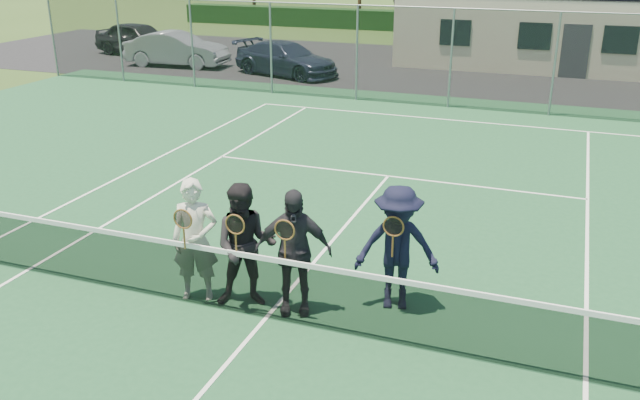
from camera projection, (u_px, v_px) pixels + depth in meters
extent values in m
plane|color=#2D4819|center=(478.00, 72.00, 26.78)|extent=(220.00, 220.00, 0.00)
cube|color=#1C4C2B|center=(266.00, 319.00, 9.28)|extent=(30.00, 30.00, 0.02)
cube|color=black|center=(380.00, 66.00, 28.08)|extent=(40.00, 12.00, 0.01)
cube|color=black|center=(511.00, 25.00, 37.08)|extent=(40.00, 1.20, 1.10)
imported|color=black|center=(139.00, 39.00, 30.53)|extent=(4.59, 2.55, 1.48)
imported|color=gray|center=(177.00, 49.00, 27.85)|extent=(4.32, 1.78, 1.39)
imported|color=#1A1F34|center=(286.00, 59.00, 25.95)|extent=(4.70, 3.03, 1.27)
cube|color=white|center=(437.00, 119.00, 19.67)|extent=(10.97, 0.06, 0.01)
cube|color=white|center=(28.00, 270.00, 10.61)|extent=(0.06, 23.77, 0.01)
cube|color=white|center=(586.00, 382.00, 7.93)|extent=(0.06, 23.77, 0.01)
cube|color=white|center=(388.00, 176.00, 14.87)|extent=(8.23, 0.06, 0.01)
cube|color=white|center=(266.00, 318.00, 9.27)|extent=(0.06, 12.80, 0.01)
cube|color=black|center=(265.00, 289.00, 9.11)|extent=(11.60, 0.02, 0.88)
cube|color=white|center=(264.00, 258.00, 8.95)|extent=(11.60, 0.03, 0.07)
cylinder|color=slate|center=(53.00, 37.00, 25.45)|extent=(0.07, 0.07, 3.00)
cylinder|color=slate|center=(120.00, 40.00, 24.47)|extent=(0.07, 0.07, 3.00)
cylinder|color=slate|center=(192.00, 44.00, 23.49)|extent=(0.07, 0.07, 3.00)
cylinder|color=slate|center=(271.00, 49.00, 22.51)|extent=(0.07, 0.07, 3.00)
cylinder|color=slate|center=(357.00, 54.00, 21.53)|extent=(0.07, 0.07, 3.00)
cylinder|color=slate|center=(451.00, 59.00, 20.55)|extent=(0.07, 0.07, 3.00)
cylinder|color=slate|center=(555.00, 65.00, 19.57)|extent=(0.07, 0.07, 3.00)
cube|color=black|center=(451.00, 59.00, 20.55)|extent=(30.00, 0.03, 3.00)
cylinder|color=slate|center=(454.00, 8.00, 20.02)|extent=(30.00, 0.04, 0.04)
cube|color=beige|center=(591.00, 29.00, 28.47)|extent=(15.00, 8.00, 2.80)
cube|color=#2D2D33|center=(575.00, 52.00, 25.26)|extent=(1.00, 0.06, 2.00)
cube|color=black|center=(455.00, 33.00, 26.55)|extent=(1.20, 0.06, 1.00)
cube|color=black|center=(535.00, 36.00, 25.57)|extent=(1.20, 0.06, 1.00)
cube|color=black|center=(620.00, 40.00, 24.59)|extent=(1.20, 0.06, 1.00)
imported|color=beige|center=(195.00, 240.00, 9.51)|extent=(0.76, 0.62, 1.80)
torus|color=brown|center=(183.00, 219.00, 9.12)|extent=(0.29, 0.02, 0.29)
cylinder|color=black|center=(183.00, 219.00, 9.12)|extent=(0.25, 0.00, 0.25)
cylinder|color=brown|center=(184.00, 238.00, 9.22)|extent=(0.03, 0.03, 0.32)
imported|color=black|center=(245.00, 246.00, 9.34)|extent=(1.06, 0.95, 1.80)
torus|color=brown|center=(235.00, 224.00, 8.95)|extent=(0.29, 0.02, 0.29)
cylinder|color=black|center=(235.00, 224.00, 8.95)|extent=(0.25, 0.00, 0.25)
cylinder|color=brown|center=(236.00, 244.00, 9.05)|extent=(0.03, 0.03, 0.32)
imported|color=#252429|center=(293.00, 252.00, 9.16)|extent=(1.14, 0.76, 1.80)
torus|color=brown|center=(285.00, 230.00, 8.77)|extent=(0.29, 0.02, 0.29)
cylinder|color=black|center=(285.00, 230.00, 8.77)|extent=(0.25, 0.00, 0.25)
cylinder|color=brown|center=(285.00, 250.00, 8.87)|extent=(0.03, 0.03, 0.32)
imported|color=black|center=(397.00, 248.00, 9.27)|extent=(1.29, 0.94, 1.80)
torus|color=brown|center=(393.00, 226.00, 8.88)|extent=(0.29, 0.02, 0.29)
cylinder|color=black|center=(393.00, 226.00, 8.88)|extent=(0.25, 0.00, 0.25)
cylinder|color=brown|center=(393.00, 246.00, 8.98)|extent=(0.03, 0.03, 0.32)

